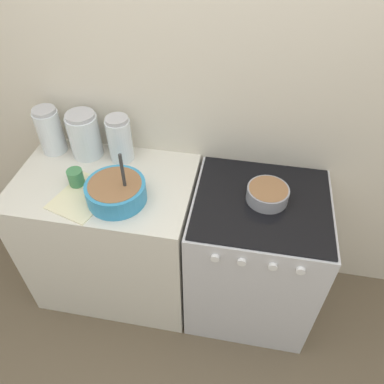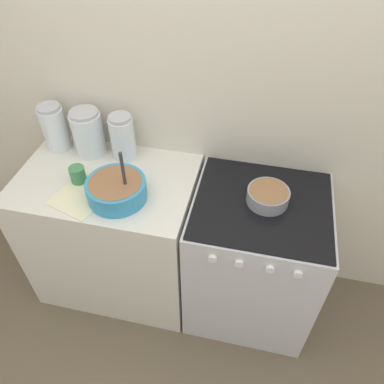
{
  "view_description": "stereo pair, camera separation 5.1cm",
  "coord_description": "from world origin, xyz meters",
  "views": [
    {
      "loc": [
        0.25,
        -1.01,
        2.18
      ],
      "look_at": [
        0.01,
        0.26,
        0.94
      ],
      "focal_mm": 35.0,
      "sensor_mm": 36.0,
      "label": 1
    },
    {
      "loc": [
        0.3,
        -1.0,
        2.18
      ],
      "look_at": [
        0.01,
        0.26,
        0.94
      ],
      "focal_mm": 35.0,
      "sensor_mm": 36.0,
      "label": 2
    }
  ],
  "objects": [
    {
      "name": "storage_jar_middle",
      "position": [
        -0.62,
        0.51,
        1.0
      ],
      "size": [
        0.17,
        0.17,
        0.26
      ],
      "color": "silver",
      "rests_on": "countertop_cabinet"
    },
    {
      "name": "storage_jar_left",
      "position": [
        -0.81,
        0.51,
        1.0
      ],
      "size": [
        0.13,
        0.13,
        0.26
      ],
      "color": "silver",
      "rests_on": "countertop_cabinet"
    },
    {
      "name": "stove",
      "position": [
        0.36,
        0.31,
        0.44
      ],
      "size": [
        0.68,
        0.63,
        0.89
      ],
      "color": "silver",
      "rests_on": "ground_plane"
    },
    {
      "name": "storage_jar_right",
      "position": [
        -0.42,
        0.51,
        1.0
      ],
      "size": [
        0.13,
        0.13,
        0.26
      ],
      "color": "silver",
      "rests_on": "countertop_cabinet"
    },
    {
      "name": "mixing_bowl",
      "position": [
        -0.34,
        0.19,
        0.95
      ],
      "size": [
        0.29,
        0.29,
        0.28
      ],
      "color": "#338CBF",
      "rests_on": "countertop_cabinet"
    },
    {
      "name": "baking_pan",
      "position": [
        0.37,
        0.33,
        0.93
      ],
      "size": [
        0.2,
        0.2,
        0.07
      ],
      "color": "gray",
      "rests_on": "stove"
    },
    {
      "name": "tin_can",
      "position": [
        -0.58,
        0.26,
        0.93
      ],
      "size": [
        0.08,
        0.08,
        0.09
      ],
      "color": "#3F7F4C",
      "rests_on": "countertop_cabinet"
    },
    {
      "name": "measuring_spoon",
      "position": [
        -0.28,
        0.11,
        0.9
      ],
      "size": [
        0.12,
        0.04,
        0.04
      ],
      "color": "#333338",
      "rests_on": "countertop_cabinet"
    },
    {
      "name": "recipe_page",
      "position": [
        -0.52,
        0.18,
        0.89
      ],
      "size": [
        0.31,
        0.35,
        0.01
      ],
      "color": "beige",
      "rests_on": "countertop_cabinet"
    },
    {
      "name": "countertop_cabinet",
      "position": [
        -0.46,
        0.31,
        0.44
      ],
      "size": [
        0.93,
        0.62,
        0.89
      ],
      "color": "silver",
      "rests_on": "ground_plane"
    },
    {
      "name": "ground_plane",
      "position": [
        0.0,
        0.0,
        0.0
      ],
      "size": [
        12.0,
        12.0,
        0.0
      ],
      "primitive_type": "plane",
      "color": "brown"
    },
    {
      "name": "wall_back",
      "position": [
        0.0,
        0.64,
        1.2
      ],
      "size": [
        4.86,
        0.05,
        2.4
      ],
      "color": "beige",
      "rests_on": "ground_plane"
    }
  ]
}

